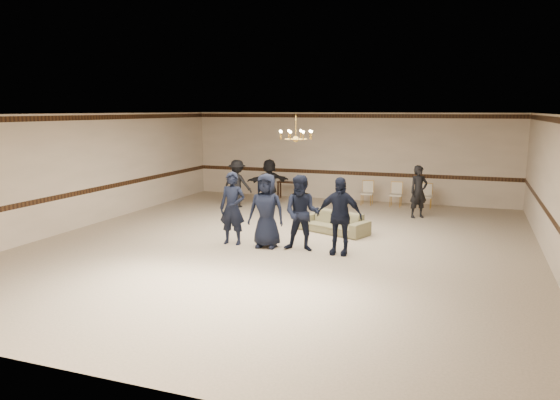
% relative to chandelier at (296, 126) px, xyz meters
% --- Properties ---
extents(room, '(12.01, 14.01, 3.21)m').
position_rel_chandelier_xyz_m(room, '(0.00, -1.00, -1.28)').
color(room, beige).
rests_on(room, ground).
extents(chair_rail, '(12.00, 0.02, 0.14)m').
position_rel_chandelier_xyz_m(chair_rail, '(0.00, 5.99, -1.88)').
color(chair_rail, '#392211').
rests_on(chair_rail, wall_back).
extents(crown_molding, '(12.00, 0.02, 0.14)m').
position_rel_chandelier_xyz_m(crown_molding, '(0.00, 5.99, 0.21)').
color(crown_molding, '#392211').
rests_on(crown_molding, wall_back).
extents(chandelier, '(0.94, 0.94, 0.89)m').
position_rel_chandelier_xyz_m(chandelier, '(0.00, 0.00, 0.00)').
color(chandelier, gold).
rests_on(chandelier, ceiling).
extents(boy_a, '(0.68, 0.47, 1.80)m').
position_rel_chandelier_xyz_m(boy_a, '(-1.17, -1.39, -1.97)').
color(boy_a, black).
rests_on(boy_a, floor).
extents(boy_b, '(0.93, 0.65, 1.80)m').
position_rel_chandelier_xyz_m(boy_b, '(-0.27, -1.39, -1.97)').
color(boy_b, black).
rests_on(boy_b, floor).
extents(boy_c, '(0.94, 0.77, 1.80)m').
position_rel_chandelier_xyz_m(boy_c, '(0.63, -1.39, -1.97)').
color(boy_c, black).
rests_on(boy_c, floor).
extents(boy_d, '(1.06, 0.44, 1.80)m').
position_rel_chandelier_xyz_m(boy_d, '(1.53, -1.39, -1.97)').
color(boy_d, black).
rests_on(boy_d, floor).
extents(settee, '(2.08, 1.41, 0.57)m').
position_rel_chandelier_xyz_m(settee, '(0.87, 0.67, -2.59)').
color(settee, '#746D4D').
rests_on(settee, floor).
extents(adult_left, '(1.08, 0.66, 1.62)m').
position_rel_chandelier_xyz_m(adult_left, '(-3.19, 3.23, -2.06)').
color(adult_left, black).
rests_on(adult_left, floor).
extents(adult_mid, '(1.47, 1.32, 1.62)m').
position_rel_chandelier_xyz_m(adult_mid, '(-2.29, 3.93, -2.06)').
color(adult_mid, black).
rests_on(adult_mid, floor).
extents(adult_right, '(0.71, 0.67, 1.62)m').
position_rel_chandelier_xyz_m(adult_right, '(2.81, 3.53, -2.06)').
color(adult_right, black).
rests_on(adult_right, floor).
extents(banquet_chair_left, '(0.44, 0.44, 0.83)m').
position_rel_chandelier_xyz_m(banquet_chair_left, '(0.91, 5.16, -2.46)').
color(banquet_chair_left, beige).
rests_on(banquet_chair_left, floor).
extents(banquet_chair_mid, '(0.42, 0.42, 0.83)m').
position_rel_chandelier_xyz_m(banquet_chair_mid, '(1.91, 5.16, -2.46)').
color(banquet_chair_mid, beige).
rests_on(banquet_chair_mid, floor).
extents(banquet_chair_right, '(0.43, 0.43, 0.83)m').
position_rel_chandelier_xyz_m(banquet_chair_right, '(2.91, 5.16, -2.46)').
color(banquet_chair_right, beige).
rests_on(banquet_chair_right, floor).
extents(console_table, '(0.82, 0.41, 0.66)m').
position_rel_chandelier_xyz_m(console_table, '(-2.09, 5.36, -2.54)').
color(console_table, black).
rests_on(console_table, floor).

